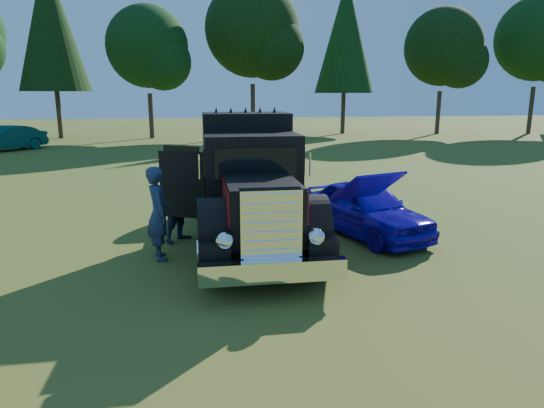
{
  "coord_description": "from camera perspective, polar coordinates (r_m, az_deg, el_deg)",
  "views": [
    {
      "loc": [
        -0.64,
        -9.51,
        3.47
      ],
      "look_at": [
        0.85,
        0.03,
        1.25
      ],
      "focal_mm": 32.0,
      "sensor_mm": 36.0,
      "label": 1
    }
  ],
  "objects": [
    {
      "name": "diamond_t_truck",
      "position": [
        11.15,
        -2.59,
        1.63
      ],
      "size": [
        3.29,
        7.16,
        3.0
      ],
      "color": "black",
      "rests_on": "ground"
    },
    {
      "name": "spectator_far",
      "position": [
        11.65,
        -10.65,
        0.06
      ],
      "size": [
        1.11,
        1.12,
        1.82
      ],
      "primitive_type": "imported",
      "rotation": [
        0.0,
        0.0,
        0.81
      ],
      "color": "#1D2345",
      "rests_on": "ground"
    },
    {
      "name": "hotrod_coupe",
      "position": [
        12.22,
        10.94,
        -0.54
      ],
      "size": [
        2.74,
        4.34,
        1.89
      ],
      "color": "#062F94",
      "rests_on": "ground"
    },
    {
      "name": "ground",
      "position": [
        10.15,
        -4.77,
        -7.07
      ],
      "size": [
        120.0,
        120.0,
        0.0
      ],
      "primitive_type": "plane",
      "color": "#315619",
      "rests_on": "ground"
    },
    {
      "name": "treeline",
      "position": [
        37.21,
        -12.52,
        19.2
      ],
      "size": [
        72.1,
        24.04,
        13.84
      ],
      "color": "#2D2116",
      "rests_on": "ground"
    },
    {
      "name": "spectator_near",
      "position": [
        10.44,
        -13.22,
        -1.09
      ],
      "size": [
        0.63,
        0.82,
        1.99
      ],
      "primitive_type": "imported",
      "rotation": [
        0.0,
        0.0,
        1.8
      ],
      "color": "#1F2C49",
      "rests_on": "ground"
    },
    {
      "name": "distant_teal_car",
      "position": [
        33.9,
        -28.77,
        6.79
      ],
      "size": [
        4.18,
        4.48,
        1.5
      ],
      "primitive_type": "imported",
      "rotation": [
        0.0,
        0.0,
        -0.71
      ],
      "color": "#092936",
      "rests_on": "ground"
    }
  ]
}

